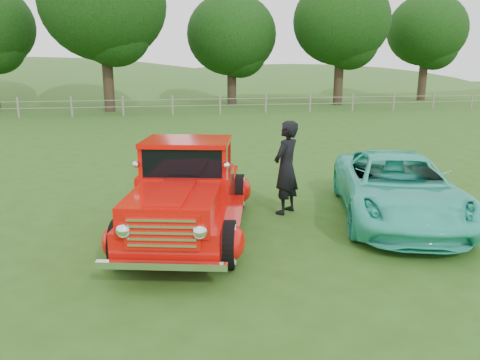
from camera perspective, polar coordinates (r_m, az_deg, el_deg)
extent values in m
plane|color=#294C14|center=(8.36, 0.14, -7.66)|extent=(140.00, 140.00, 0.00)
ellipsoid|color=#335D22|center=(68.14, -25.13, 5.86)|extent=(84.00, 60.00, 18.00)
ellipsoid|color=#335D22|center=(73.20, 6.13, 8.43)|extent=(72.00, 52.00, 14.00)
cube|color=gray|center=(29.77, -8.23, 8.92)|extent=(48.00, 0.04, 0.04)
cube|color=gray|center=(29.74, -8.25, 9.69)|extent=(48.00, 0.04, 0.04)
cylinder|color=#2E2217|center=(32.72, -15.81, 12.27)|extent=(0.70, 0.70, 4.84)
ellipsoid|color=black|center=(32.93, -16.34, 19.93)|extent=(8.00, 8.00, 7.20)
cylinder|color=#2E2217|center=(37.22, -1.02, 12.07)|extent=(0.70, 0.70, 3.74)
ellipsoid|color=black|center=(37.26, -1.04, 17.31)|extent=(6.80, 6.80, 6.12)
cylinder|color=#2E2217|center=(37.55, 11.94, 12.31)|extent=(0.70, 0.70, 4.40)
ellipsoid|color=black|center=(37.67, 12.26, 18.39)|extent=(7.20, 7.20, 6.48)
cylinder|color=#2E2217|center=(44.38, 21.39, 11.73)|extent=(0.70, 0.70, 4.18)
ellipsoid|color=black|center=(44.46, 21.84, 16.61)|extent=(6.60, 6.60, 5.94)
cylinder|color=black|center=(7.57, -14.27, -7.39)|extent=(0.42, 0.80, 0.76)
cylinder|color=black|center=(7.26, -1.53, -7.86)|extent=(0.42, 0.80, 0.76)
cylinder|color=black|center=(10.42, -9.35, -1.25)|extent=(0.42, 0.80, 0.76)
cylinder|color=black|center=(10.20, -0.20, -1.39)|extent=(0.42, 0.80, 0.76)
cube|color=red|center=(8.75, -6.19, -2.73)|extent=(2.63, 4.85, 0.44)
ellipsoid|color=red|center=(7.58, -14.80, -7.08)|extent=(0.58, 0.83, 0.54)
ellipsoid|color=red|center=(7.24, -0.98, -7.58)|extent=(0.58, 0.83, 0.54)
ellipsoid|color=red|center=(10.43, -9.74, -1.03)|extent=(0.58, 0.83, 0.54)
ellipsoid|color=red|center=(10.19, 0.20, -1.18)|extent=(0.58, 0.83, 0.54)
cube|color=red|center=(7.18, -8.19, -3.28)|extent=(1.68, 1.87, 0.42)
cube|color=red|center=(8.55, -6.37, -0.28)|extent=(1.87, 1.70, 0.44)
cube|color=black|center=(8.44, -6.45, 2.81)|extent=(1.67, 1.44, 0.50)
cube|color=red|center=(8.39, -6.50, 4.68)|extent=(1.77, 1.55, 0.08)
cube|color=red|center=(9.95, -5.04, 1.54)|extent=(1.61, 2.18, 0.45)
cube|color=white|center=(6.46, -9.52, -6.41)|extent=(1.06, 0.35, 0.50)
cube|color=white|center=(6.54, -9.55, -10.25)|extent=(1.78, 0.53, 0.10)
cube|color=white|center=(11.10, -4.24, 0.05)|extent=(1.68, 0.51, 0.10)
imported|color=#31C7A8|center=(9.97, 18.60, -0.85)|extent=(3.49, 5.17, 1.31)
imported|color=black|center=(9.79, 5.64, 1.51)|extent=(0.84, 0.84, 1.96)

